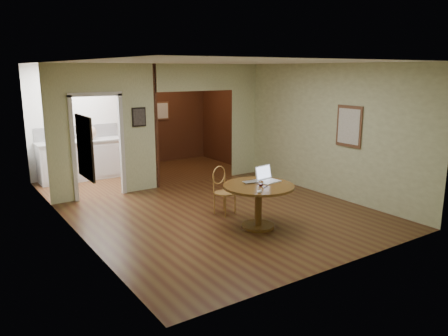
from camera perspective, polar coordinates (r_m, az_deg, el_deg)
floor at (r=7.89m, az=0.67°, el=-6.32°), size 5.00×5.00×0.00m
room_shell at (r=10.05m, az=-11.68°, el=5.12°), size 5.20×7.50×5.00m
dining_table at (r=7.20m, az=4.52°, el=-3.68°), size 1.17×1.17×0.73m
chair at (r=7.90m, az=-0.21°, el=-2.57°), size 0.45×0.45×0.88m
open_laptop at (r=7.39m, az=5.56°, el=-1.22°), size 0.40×0.36×0.26m
closed_laptop at (r=7.25m, az=4.06°, el=-1.90°), size 0.38×0.26×0.03m
mouse at (r=6.70m, az=4.65°, el=-3.08°), size 0.10×0.07×0.04m
wine_glass at (r=7.08m, az=4.84°, el=-1.98°), size 0.09×0.09×0.10m
pen at (r=7.03m, az=5.47°, el=-2.47°), size 0.14×0.07×0.01m
kitchen_cabinet at (r=10.93m, az=-17.97°, el=1.03°), size 2.06×0.60×0.94m
grocery_bag at (r=10.89m, az=-17.16°, el=4.44°), size 0.41×0.38×0.34m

